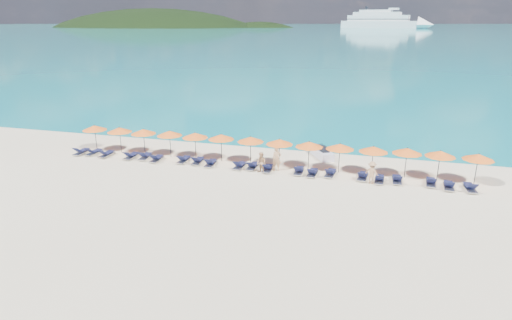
# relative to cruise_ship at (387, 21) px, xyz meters

# --- Properties ---
(ground) EXTENTS (1400.00, 1400.00, 0.00)m
(ground) POSITION_rel_cruise_ship_xyz_m (-15.45, -562.11, -8.23)
(ground) COLOR beige
(sea) EXTENTS (1600.00, 1300.00, 0.01)m
(sea) POSITION_rel_cruise_ship_xyz_m (-15.45, 97.89, -8.22)
(sea) COLOR #1FA9B2
(sea) RESTS_ON ground
(headland_main) EXTENTS (374.00, 242.00, 126.50)m
(headland_main) POSITION_rel_cruise_ship_xyz_m (-315.45, -22.11, -46.23)
(headland_main) COLOR black
(headland_main) RESTS_ON ground
(headland_small) EXTENTS (162.00, 126.00, 85.50)m
(headland_small) POSITION_rel_cruise_ship_xyz_m (-165.45, -2.11, -43.23)
(headland_small) COLOR black
(headland_small) RESTS_ON ground
(cruise_ship) EXTENTS (114.41, 46.45, 31.62)m
(cruise_ship) POSITION_rel_cruise_ship_xyz_m (0.00, 0.00, 0.00)
(cruise_ship) COLOR white
(cruise_ship) RESTS_ON ground
(jetski) EXTENTS (2.24, 2.86, 0.97)m
(jetski) POSITION_rel_cruise_ship_xyz_m (-11.30, -553.57, -7.83)
(jetski) COLOR silver
(jetski) RESTS_ON ground
(beachgoer_a) EXTENTS (0.80, 0.70, 1.86)m
(beachgoer_a) POSITION_rel_cruise_ship_xyz_m (-14.24, -557.68, -7.30)
(beachgoer_a) COLOR tan
(beachgoer_a) RESTS_ON ground
(beachgoer_b) EXTENTS (0.90, 0.79, 1.61)m
(beachgoer_b) POSITION_rel_cruise_ship_xyz_m (-15.21, -558.50, -7.42)
(beachgoer_b) COLOR tan
(beachgoer_b) RESTS_ON ground
(beachgoer_c) EXTENTS (1.13, 0.75, 1.61)m
(beachgoer_c) POSITION_rel_cruise_ship_xyz_m (-7.29, -558.49, -7.42)
(beachgoer_c) COLOR tan
(beachgoer_c) RESTS_ON ground
(umbrella_0) EXTENTS (2.10, 2.10, 2.28)m
(umbrella_0) POSITION_rel_cruise_ship_xyz_m (-30.57, -556.69, -6.21)
(umbrella_0) COLOR black
(umbrella_0) RESTS_ON ground
(umbrella_1) EXTENTS (2.10, 2.10, 2.28)m
(umbrella_1) POSITION_rel_cruise_ship_xyz_m (-28.10, -556.74, -6.21)
(umbrella_1) COLOR black
(umbrella_1) RESTS_ON ground
(umbrella_2) EXTENTS (2.10, 2.10, 2.28)m
(umbrella_2) POSITION_rel_cruise_ship_xyz_m (-25.85, -556.72, -6.21)
(umbrella_2) COLOR black
(umbrella_2) RESTS_ON ground
(umbrella_3) EXTENTS (2.10, 2.10, 2.28)m
(umbrella_3) POSITION_rel_cruise_ship_xyz_m (-23.50, -556.66, -6.21)
(umbrella_3) COLOR black
(umbrella_3) RESTS_ON ground
(umbrella_4) EXTENTS (2.10, 2.10, 2.28)m
(umbrella_4) POSITION_rel_cruise_ship_xyz_m (-21.22, -556.71, -6.21)
(umbrella_4) COLOR black
(umbrella_4) RESTS_ON ground
(umbrella_5) EXTENTS (2.10, 2.10, 2.28)m
(umbrella_5) POSITION_rel_cruise_ship_xyz_m (-19.03, -556.60, -6.21)
(umbrella_5) COLOR black
(umbrella_5) RESTS_ON ground
(umbrella_6) EXTENTS (2.10, 2.10, 2.28)m
(umbrella_6) POSITION_rel_cruise_ship_xyz_m (-16.57, -556.66, -6.21)
(umbrella_6) COLOR black
(umbrella_6) RESTS_ON ground
(umbrella_7) EXTENTS (2.10, 2.10, 2.28)m
(umbrella_7) POSITION_rel_cruise_ship_xyz_m (-14.25, -556.75, -6.21)
(umbrella_7) COLOR black
(umbrella_7) RESTS_ON ground
(umbrella_8) EXTENTS (2.10, 2.10, 2.28)m
(umbrella_8) POSITION_rel_cruise_ship_xyz_m (-11.96, -556.83, -6.21)
(umbrella_8) COLOR black
(umbrella_8) RESTS_ON ground
(umbrella_9) EXTENTS (2.10, 2.10, 2.28)m
(umbrella_9) POSITION_rel_cruise_ship_xyz_m (-9.69, -556.77, -6.21)
(umbrella_9) COLOR black
(umbrella_9) RESTS_ON ground
(umbrella_10) EXTENTS (2.10, 2.10, 2.28)m
(umbrella_10) POSITION_rel_cruise_ship_xyz_m (-7.31, -556.83, -6.21)
(umbrella_10) COLOR black
(umbrella_10) RESTS_ON ground
(umbrella_11) EXTENTS (2.10, 2.10, 2.28)m
(umbrella_11) POSITION_rel_cruise_ship_xyz_m (-4.99, -556.62, -6.21)
(umbrella_11) COLOR black
(umbrella_11) RESTS_ON ground
(umbrella_12) EXTENTS (2.10, 2.10, 2.28)m
(umbrella_12) POSITION_rel_cruise_ship_xyz_m (-2.80, -556.71, -6.21)
(umbrella_12) COLOR black
(umbrella_12) RESTS_ON ground
(umbrella_13) EXTENTS (2.10, 2.10, 2.28)m
(umbrella_13) POSITION_rel_cruise_ship_xyz_m (-0.41, -556.80, -6.21)
(umbrella_13) COLOR black
(umbrella_13) RESTS_ON ground
(lounger_0) EXTENTS (0.65, 1.71, 0.66)m
(lounger_0) POSITION_rel_cruise_ship_xyz_m (-31.14, -558.06, -7.99)
(lounger_0) COLOR silver
(lounger_0) RESTS_ON ground
(lounger_1) EXTENTS (0.78, 1.75, 0.66)m
(lounger_1) POSITION_rel_cruise_ship_xyz_m (-30.04, -557.88, -7.99)
(lounger_1) COLOR silver
(lounger_1) RESTS_ON ground
(lounger_2) EXTENTS (0.64, 1.71, 0.66)m
(lounger_2) POSITION_rel_cruise_ship_xyz_m (-28.70, -558.06, -7.99)
(lounger_2) COLOR silver
(lounger_2) RESTS_ON ground
(lounger_3) EXTENTS (0.62, 1.70, 0.66)m
(lounger_3) POSITION_rel_cruise_ship_xyz_m (-26.44, -557.97, -7.99)
(lounger_3) COLOR silver
(lounger_3) RESTS_ON ground
(lounger_4) EXTENTS (0.79, 1.76, 0.66)m
(lounger_4) POSITION_rel_cruise_ship_xyz_m (-25.26, -557.74, -7.99)
(lounger_4) COLOR silver
(lounger_4) RESTS_ON ground
(lounger_5) EXTENTS (0.71, 1.73, 0.66)m
(lounger_5) POSITION_rel_cruise_ship_xyz_m (-24.07, -558.07, -7.99)
(lounger_5) COLOR silver
(lounger_5) RESTS_ON ground
(lounger_6) EXTENTS (0.64, 1.71, 0.66)m
(lounger_6) POSITION_rel_cruise_ship_xyz_m (-21.85, -557.71, -7.99)
(lounger_6) COLOR silver
(lounger_6) RESTS_ON ground
(lounger_7) EXTENTS (0.72, 1.73, 0.66)m
(lounger_7) POSITION_rel_cruise_ship_xyz_m (-20.64, -557.72, -7.99)
(lounger_7) COLOR silver
(lounger_7) RESTS_ON ground
(lounger_8) EXTENTS (0.72, 1.73, 0.66)m
(lounger_8) POSITION_rel_cruise_ship_xyz_m (-19.46, -557.93, -7.99)
(lounger_8) COLOR silver
(lounger_8) RESTS_ON ground
(lounger_9) EXTENTS (0.73, 1.74, 0.66)m
(lounger_9) POSITION_rel_cruise_ship_xyz_m (-17.10, -557.89, -7.99)
(lounger_9) COLOR silver
(lounger_9) RESTS_ON ground
(lounger_10) EXTENTS (0.72, 1.73, 0.66)m
(lounger_10) POSITION_rel_cruise_ship_xyz_m (-16.10, -557.72, -7.99)
(lounger_10) COLOR silver
(lounger_10) RESTS_ON ground
(lounger_11) EXTENTS (0.72, 1.73, 0.66)m
(lounger_11) POSITION_rel_cruise_ship_xyz_m (-14.86, -557.95, -7.99)
(lounger_11) COLOR silver
(lounger_11) RESTS_ON ground
(lounger_12) EXTENTS (0.67, 1.72, 0.66)m
(lounger_12) POSITION_rel_cruise_ship_xyz_m (-12.50, -557.83, -7.99)
(lounger_12) COLOR silver
(lounger_12) RESTS_ON ground
(lounger_13) EXTENTS (0.68, 1.72, 0.66)m
(lounger_13) POSITION_rel_cruise_ship_xyz_m (-11.47, -558.01, -7.99)
(lounger_13) COLOR silver
(lounger_13) RESTS_ON ground
(lounger_14) EXTENTS (0.78, 1.75, 0.66)m
(lounger_14) POSITION_rel_cruise_ship_xyz_m (-10.19, -557.74, -7.99)
(lounger_14) COLOR silver
(lounger_14) RESTS_ON ground
(lounger_15) EXTENTS (0.79, 1.75, 0.66)m
(lounger_15) POSITION_rel_cruise_ship_xyz_m (-7.89, -557.78, -7.99)
(lounger_15) COLOR silver
(lounger_15) RESTS_ON ground
(lounger_16) EXTENTS (0.69, 1.72, 0.66)m
(lounger_16) POSITION_rel_cruise_ship_xyz_m (-6.73, -558.10, -7.99)
(lounger_16) COLOR silver
(lounger_16) RESTS_ON ground
(lounger_17) EXTENTS (0.65, 1.71, 0.66)m
(lounger_17) POSITION_rel_cruise_ship_xyz_m (-5.54, -557.81, -7.99)
(lounger_17) COLOR silver
(lounger_17) RESTS_ON ground
(lounger_18) EXTENTS (0.74, 1.74, 0.66)m
(lounger_18) POSITION_rel_cruise_ship_xyz_m (-3.31, -557.73, -7.99)
(lounger_18) COLOR silver
(lounger_18) RESTS_ON ground
(lounger_19) EXTENTS (0.72, 1.73, 0.66)m
(lounger_19) POSITION_rel_cruise_ship_xyz_m (-2.21, -558.09, -7.99)
(lounger_19) COLOR silver
(lounger_19) RESTS_ON ground
(lounger_20) EXTENTS (0.76, 1.74, 0.66)m
(lounger_20) POSITION_rel_cruise_ship_xyz_m (-0.89, -558.08, -7.99)
(lounger_20) COLOR silver
(lounger_20) RESTS_ON ground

